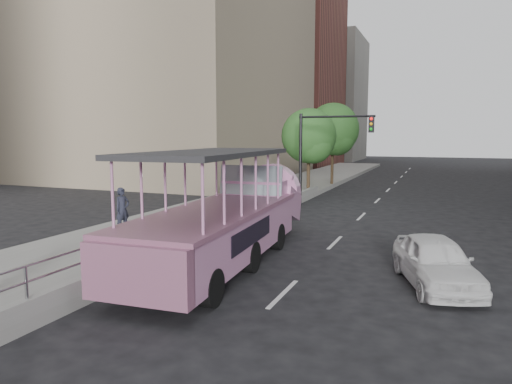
{
  "coord_description": "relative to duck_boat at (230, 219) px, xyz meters",
  "views": [
    {
      "loc": [
        4.54,
        -12.5,
        3.94
      ],
      "look_at": [
        -1.45,
        2.21,
        1.99
      ],
      "focal_mm": 32.0,
      "sensor_mm": 36.0,
      "label": 1
    }
  ],
  "objects": [
    {
      "name": "ground",
      "position": [
        1.67,
        -0.51,
        -1.31
      ],
      "size": [
        160.0,
        160.0,
        0.0
      ],
      "primitive_type": "plane",
      "color": "black"
    },
    {
      "name": "guardrail",
      "position": [
        -1.45,
        1.49,
        -0.16
      ],
      "size": [
        0.07,
        22.0,
        0.71
      ],
      "color": "#A7A7AC",
      "rests_on": "kerb_wall"
    },
    {
      "name": "midrise_stone_b",
      "position": [
        -14.33,
        63.49,
        8.69
      ],
      "size": [
        16.0,
        14.0,
        20.0
      ],
      "primitive_type": "cube",
      "color": "slate",
      "rests_on": "ground"
    },
    {
      "name": "street_tree_far",
      "position": [
        -1.43,
        21.42,
        3.0
      ],
      "size": [
        3.97,
        3.97,
        6.45
      ],
      "color": "#342517",
      "rests_on": "ground"
    },
    {
      "name": "sidewalk",
      "position": [
        -4.08,
        9.49,
        -1.16
      ],
      "size": [
        5.5,
        80.0,
        0.3
      ],
      "primitive_type": "cube",
      "color": "gray",
      "rests_on": "ground"
    },
    {
      "name": "parking_sign",
      "position": [
        -1.33,
        3.6,
        0.32
      ],
      "size": [
        0.23,
        0.54,
        2.55
      ],
      "color": "black",
      "rests_on": "ground"
    },
    {
      "name": "duck_boat",
      "position": [
        0.0,
        0.0,
        0.0
      ],
      "size": [
        3.26,
        10.74,
        3.52
      ],
      "color": "black",
      "rests_on": "ground"
    },
    {
      "name": "street_tree_near",
      "position": [
        -1.63,
        15.42,
        2.51
      ],
      "size": [
        3.52,
        3.52,
        5.72
      ],
      "color": "#342517",
      "rests_on": "ground"
    },
    {
      "name": "midrise_brick",
      "position": [
        -16.33,
        47.49,
        11.69
      ],
      "size": [
        18.0,
        16.0,
        26.0
      ],
      "primitive_type": "cube",
      "color": "brown",
      "rests_on": "ground"
    },
    {
      "name": "pedestrian_near",
      "position": [
        -5.05,
        1.06,
        -0.16
      ],
      "size": [
        0.54,
        0.7,
        1.69
      ],
      "primitive_type": "imported",
      "rotation": [
        0.0,
        0.0,
        1.33
      ],
      "color": "#232533",
      "rests_on": "sidewalk"
    },
    {
      "name": "traffic_signal",
      "position": [
        -0.04,
        11.99,
        2.19
      ],
      "size": [
        4.2,
        0.32,
        5.2
      ],
      "color": "black",
      "rests_on": "ground"
    },
    {
      "name": "car",
      "position": [
        6.18,
        -0.4,
        -0.64
      ],
      "size": [
        2.73,
        4.22,
        1.34
      ],
      "primitive_type": "imported",
      "rotation": [
        0.0,
        0.0,
        0.32
      ],
      "color": "white",
      "rests_on": "ground"
    },
    {
      "name": "kerb_wall",
      "position": [
        -1.45,
        1.49,
        -0.83
      ],
      "size": [
        0.24,
        30.0,
        0.36
      ],
      "primitive_type": "cube",
      "color": "gray",
      "rests_on": "sidewalk"
    }
  ]
}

